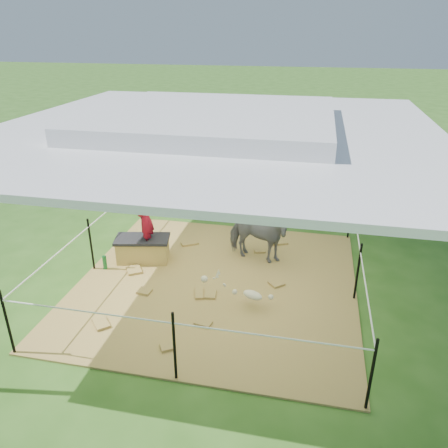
% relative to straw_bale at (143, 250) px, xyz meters
% --- Properties ---
extents(ground, '(90.00, 90.00, 0.00)m').
position_rel_straw_bale_xyz_m(ground, '(1.50, -0.49, -0.23)').
color(ground, '#2D5919').
rests_on(ground, ground).
extents(hay_patch, '(4.60, 4.60, 0.03)m').
position_rel_straw_bale_xyz_m(hay_patch, '(1.50, -0.49, -0.22)').
color(hay_patch, brown).
rests_on(hay_patch, ground).
extents(canopy_tent, '(6.30, 6.30, 2.90)m').
position_rel_straw_bale_xyz_m(canopy_tent, '(1.50, -0.49, 2.46)').
color(canopy_tent, silver).
rests_on(canopy_tent, ground).
extents(rope_fence, '(4.54, 4.54, 1.00)m').
position_rel_straw_bale_xyz_m(rope_fence, '(1.50, -0.49, 0.41)').
color(rope_fence, black).
rests_on(rope_fence, ground).
extents(straw_bale, '(0.98, 0.63, 0.40)m').
position_rel_straw_bale_xyz_m(straw_bale, '(0.00, 0.00, 0.00)').
color(straw_bale, '#AA8B3D').
rests_on(straw_bale, hay_patch).
extents(dark_cloth, '(1.05, 0.69, 0.05)m').
position_rel_straw_bale_xyz_m(dark_cloth, '(0.00, 0.00, 0.23)').
color(dark_cloth, black).
rests_on(dark_cloth, straw_bale).
extents(woman, '(0.34, 0.44, 1.09)m').
position_rel_straw_bale_xyz_m(woman, '(0.10, 0.00, 0.75)').
color(woman, '#A61025').
rests_on(woman, straw_bale).
extents(green_bottle, '(0.08, 0.08, 0.25)m').
position_rel_straw_bale_xyz_m(green_bottle, '(-0.55, -0.45, -0.08)').
color(green_bottle, '#166629').
rests_on(green_bottle, hay_patch).
extents(pony, '(1.27, 0.79, 1.00)m').
position_rel_straw_bale_xyz_m(pony, '(2.05, 0.42, 0.30)').
color(pony, '#4D4D53').
rests_on(pony, hay_patch).
extents(pink_hat, '(0.31, 0.31, 0.14)m').
position_rel_straw_bale_xyz_m(pink_hat, '(2.05, 0.42, 0.87)').
color(pink_hat, pink).
rests_on(pink_hat, pony).
extents(foal, '(1.01, 0.80, 0.49)m').
position_rel_straw_bale_xyz_m(foal, '(2.20, -1.07, 0.05)').
color(foal, beige).
rests_on(foal, hay_patch).
extents(trash_barrel, '(0.56, 0.56, 0.81)m').
position_rel_straw_bale_xyz_m(trash_barrel, '(5.76, 5.56, 0.18)').
color(trash_barrel, '#1632AA').
rests_on(trash_barrel, ground).
extents(picnic_table_near, '(1.74, 1.40, 0.65)m').
position_rel_straw_bale_xyz_m(picnic_table_near, '(3.27, 7.33, 0.09)').
color(picnic_table_near, '#52371C').
rests_on(picnic_table_near, ground).
extents(picnic_table_far, '(1.92, 1.53, 0.72)m').
position_rel_straw_bale_xyz_m(picnic_table_far, '(7.07, 8.39, 0.13)').
color(picnic_table_far, '#53381C').
rests_on(picnic_table_far, ground).
extents(distant_person, '(0.61, 0.50, 1.16)m').
position_rel_straw_bale_xyz_m(distant_person, '(3.57, 6.94, 0.35)').
color(distant_person, blue).
rests_on(distant_person, ground).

